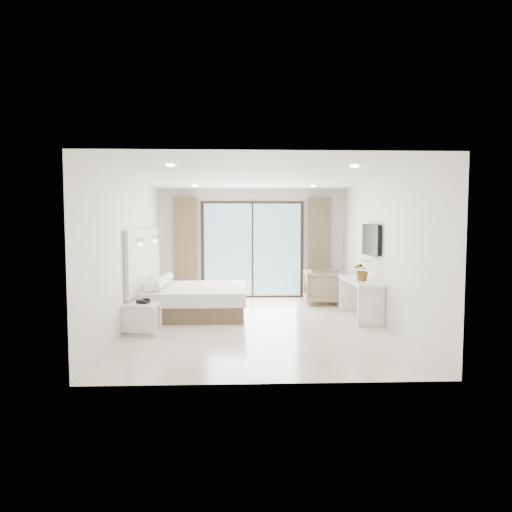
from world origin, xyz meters
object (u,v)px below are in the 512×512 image
object	(u,v)px
armchair	(323,285)
bed	(194,300)
nightstand	(141,319)
console_desk	(360,290)

from	to	relation	value
armchair	bed	bearing A→B (deg)	115.44
nightstand	armchair	size ratio (longest dim) A/B	0.72
bed	console_desk	xyz separation A→B (m)	(3.31, -0.46, 0.26)
bed	console_desk	world-z (taller)	console_desk
bed	nightstand	distance (m)	1.72
console_desk	armchair	size ratio (longest dim) A/B	1.92
bed	armchair	world-z (taller)	armchair
nightstand	console_desk	distance (m)	4.20
console_desk	armchair	distance (m)	1.70
nightstand	armchair	xyz separation A→B (m)	(3.62, 2.74, 0.17)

